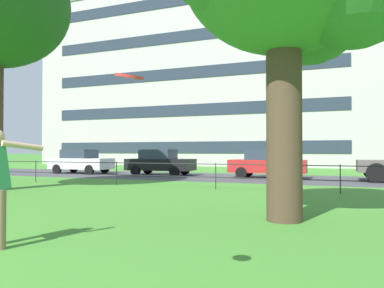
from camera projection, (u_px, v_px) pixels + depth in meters
street_strip at (214, 177)px, 21.39m from camera, size 80.00×6.87×0.01m
park_fence at (163, 170)px, 15.53m from camera, size 31.17×0.04×1.00m
frisbee at (129, 77)px, 3.55m from camera, size 0.35×0.35×0.08m
car_white_center at (81, 161)px, 24.76m from camera, size 4.01×1.84×1.54m
car_black_far_left at (160, 162)px, 22.97m from camera, size 4.06×1.93×1.54m
car_red_right at (267, 164)px, 20.56m from camera, size 4.04×1.90×1.54m
apartment_building_background at (212, 84)px, 43.93m from camera, size 35.16×15.83×18.15m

